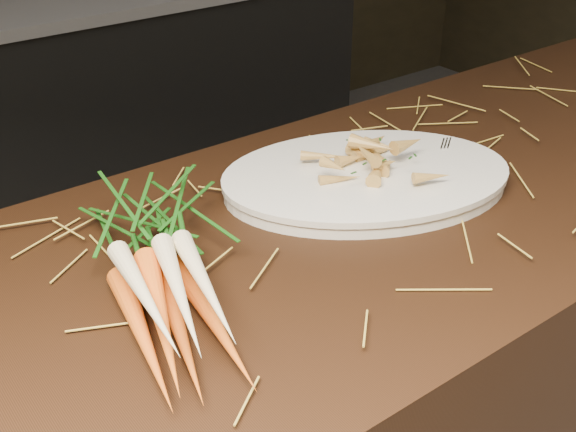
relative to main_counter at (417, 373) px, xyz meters
name	(u,v)px	position (x,y,z in m)	size (l,w,h in m)	color
main_counter	(417,373)	(0.00, 0.00, 0.00)	(2.40, 0.70, 0.90)	black
back_counter	(136,92)	(0.30, 1.88, -0.03)	(1.82, 0.62, 0.84)	black
straw_bedding	(441,173)	(0.00, 0.00, 0.46)	(1.40, 0.60, 0.02)	#B09135
root_veg_bunch	(153,249)	(-0.53, 0.03, 0.49)	(0.27, 0.50, 0.09)	orange
serving_platter	(366,181)	(-0.13, 0.05, 0.46)	(0.48, 0.32, 0.03)	white
roasted_veg_heap	(368,159)	(-0.13, 0.05, 0.50)	(0.24, 0.17, 0.05)	#C1813E
serving_fork	(468,168)	(0.02, -0.04, 0.48)	(0.02, 0.18, 0.00)	silver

